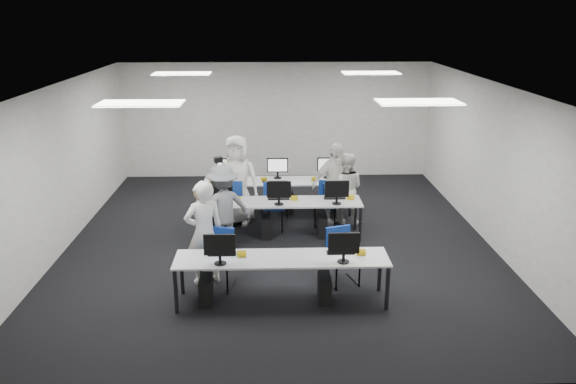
{
  "coord_description": "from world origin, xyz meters",
  "views": [
    {
      "loc": [
        -0.15,
        -10.06,
        4.24
      ],
      "look_at": [
        0.17,
        -0.05,
        1.0
      ],
      "focal_mm": 35.0,
      "sensor_mm": 36.0,
      "label": 1
    }
  ],
  "objects_px": {
    "chair_3": "(275,214)",
    "chair_0": "(219,269)",
    "desk_front": "(282,261)",
    "desk_mid": "(279,204)",
    "student_2": "(237,180)",
    "chair_1": "(342,266)",
    "chair_5": "(229,210)",
    "chair_7": "(327,207)",
    "chair_2": "(219,214)",
    "photographer": "(223,208)",
    "student_0": "(204,233)",
    "chair_4": "(327,212)",
    "chair_6": "(276,209)",
    "student_3": "(334,184)",
    "student_1": "(346,189)"
  },
  "relations": [
    {
      "from": "desk_front",
      "to": "chair_0",
      "type": "distance_m",
      "value": 1.19
    },
    {
      "from": "chair_1",
      "to": "student_3",
      "type": "bearing_deg",
      "value": 68.88
    },
    {
      "from": "chair_2",
      "to": "chair_7",
      "type": "xyz_separation_m",
      "value": [
        2.26,
        0.36,
        -0.01
      ]
    },
    {
      "from": "chair_2",
      "to": "chair_6",
      "type": "relative_size",
      "value": 0.99
    },
    {
      "from": "desk_mid",
      "to": "student_2",
      "type": "bearing_deg",
      "value": 136.79
    },
    {
      "from": "desk_front",
      "to": "chair_3",
      "type": "height_order",
      "value": "chair_3"
    },
    {
      "from": "chair_2",
      "to": "student_3",
      "type": "xyz_separation_m",
      "value": [
        2.36,
        0.1,
        0.58
      ]
    },
    {
      "from": "student_0",
      "to": "student_2",
      "type": "xyz_separation_m",
      "value": [
        0.38,
        2.69,
        0.06
      ]
    },
    {
      "from": "student_3",
      "to": "photographer",
      "type": "distance_m",
      "value": 2.52
    },
    {
      "from": "student_2",
      "to": "desk_front",
      "type": "bearing_deg",
      "value": -66.67
    },
    {
      "from": "chair_2",
      "to": "desk_front",
      "type": "bearing_deg",
      "value": -56.97
    },
    {
      "from": "chair_3",
      "to": "chair_6",
      "type": "relative_size",
      "value": 1.01
    },
    {
      "from": "desk_front",
      "to": "chair_5",
      "type": "height_order",
      "value": "chair_5"
    },
    {
      "from": "chair_6",
      "to": "chair_3",
      "type": "bearing_deg",
      "value": -80.66
    },
    {
      "from": "student_0",
      "to": "student_3",
      "type": "distance_m",
      "value": 3.5
    },
    {
      "from": "chair_0",
      "to": "chair_6",
      "type": "distance_m",
      "value": 3.06
    },
    {
      "from": "chair_7",
      "to": "student_3",
      "type": "height_order",
      "value": "student_3"
    },
    {
      "from": "chair_1",
      "to": "student_3",
      "type": "xyz_separation_m",
      "value": [
        0.16,
        2.66,
        0.57
      ]
    },
    {
      "from": "chair_7",
      "to": "chair_2",
      "type": "bearing_deg",
      "value": 168.45
    },
    {
      "from": "chair_5",
      "to": "photographer",
      "type": "bearing_deg",
      "value": -109.06
    },
    {
      "from": "chair_1",
      "to": "student_0",
      "type": "distance_m",
      "value": 2.29
    },
    {
      "from": "desk_mid",
      "to": "student_2",
      "type": "xyz_separation_m",
      "value": [
        -0.84,
        0.79,
        0.25
      ]
    },
    {
      "from": "chair_3",
      "to": "student_1",
      "type": "height_order",
      "value": "student_1"
    },
    {
      "from": "chair_7",
      "to": "student_3",
      "type": "distance_m",
      "value": 0.65
    },
    {
      "from": "chair_3",
      "to": "chair_6",
      "type": "xyz_separation_m",
      "value": [
        0.02,
        0.37,
        -0.0
      ]
    },
    {
      "from": "desk_front",
      "to": "chair_6",
      "type": "distance_m",
      "value": 3.45
    },
    {
      "from": "chair_3",
      "to": "student_2",
      "type": "xyz_separation_m",
      "value": [
        -0.77,
        0.33,
        0.64
      ]
    },
    {
      "from": "chair_2",
      "to": "student_0",
      "type": "xyz_separation_m",
      "value": [
        -0.01,
        -2.47,
        0.58
      ]
    },
    {
      "from": "student_3",
      "to": "photographer",
      "type": "height_order",
      "value": "student_3"
    },
    {
      "from": "chair_3",
      "to": "chair_0",
      "type": "bearing_deg",
      "value": -96.68
    },
    {
      "from": "chair_3",
      "to": "chair_7",
      "type": "xyz_separation_m",
      "value": [
        1.12,
        0.47,
        -0.01
      ]
    },
    {
      "from": "desk_front",
      "to": "student_1",
      "type": "bearing_deg",
      "value": 67.13
    },
    {
      "from": "chair_1",
      "to": "chair_4",
      "type": "bearing_deg",
      "value": 72.1
    },
    {
      "from": "chair_1",
      "to": "chair_2",
      "type": "bearing_deg",
      "value": 112.99
    },
    {
      "from": "chair_6",
      "to": "photographer",
      "type": "bearing_deg",
      "value": -110.97
    },
    {
      "from": "chair_6",
      "to": "chair_0",
      "type": "bearing_deg",
      "value": -94.93
    },
    {
      "from": "student_1",
      "to": "chair_4",
      "type": "bearing_deg",
      "value": 30.14
    },
    {
      "from": "desk_front",
      "to": "chair_3",
      "type": "bearing_deg",
      "value": 91.43
    },
    {
      "from": "chair_4",
      "to": "student_3",
      "type": "xyz_separation_m",
      "value": [
        0.15,
        0.07,
        0.57
      ]
    },
    {
      "from": "student_2",
      "to": "desk_mid",
      "type": "bearing_deg",
      "value": -33.84
    },
    {
      "from": "chair_3",
      "to": "photographer",
      "type": "relative_size",
      "value": 0.56
    },
    {
      "from": "chair_4",
      "to": "photographer",
      "type": "bearing_deg",
      "value": -134.39
    },
    {
      "from": "desk_front",
      "to": "student_2",
      "type": "xyz_separation_m",
      "value": [
        -0.84,
        3.39,
        0.25
      ]
    },
    {
      "from": "desk_front",
      "to": "chair_0",
      "type": "height_order",
      "value": "chair_0"
    },
    {
      "from": "student_0",
      "to": "photographer",
      "type": "height_order",
      "value": "student_0"
    },
    {
      "from": "desk_front",
      "to": "student_2",
      "type": "bearing_deg",
      "value": 103.97
    },
    {
      "from": "chair_1",
      "to": "student_2",
      "type": "height_order",
      "value": "student_2"
    },
    {
      "from": "chair_1",
      "to": "student_1",
      "type": "relative_size",
      "value": 0.61
    },
    {
      "from": "chair_1",
      "to": "chair_4",
      "type": "relative_size",
      "value": 1.01
    },
    {
      "from": "chair_1",
      "to": "chair_5",
      "type": "bearing_deg",
      "value": 108.79
    }
  ]
}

